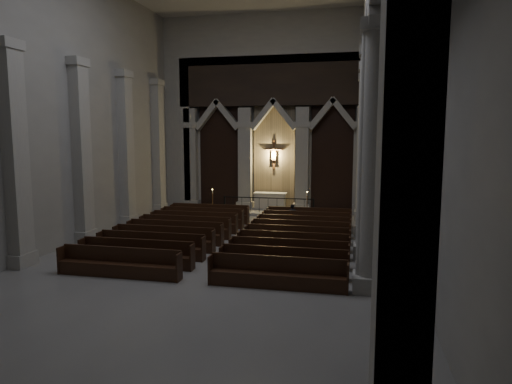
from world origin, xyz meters
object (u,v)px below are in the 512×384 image
(altar_rail, at_px, (268,203))
(pews, at_px, (234,239))
(altar, at_px, (270,201))
(candle_stand_left, at_px, (213,207))
(candle_stand_right, at_px, (307,212))
(worshipper, at_px, (293,216))

(altar_rail, distance_m, pews, 7.78)
(altar, relative_size, candle_stand_left, 1.38)
(altar_rail, relative_size, candle_stand_right, 3.44)
(altar, distance_m, candle_stand_right, 3.34)
(altar, height_order, worshipper, worshipper)
(altar, distance_m, worshipper, 4.95)
(candle_stand_left, relative_size, pews, 0.14)
(candle_stand_left, height_order, candle_stand_right, candle_stand_right)
(candle_stand_left, distance_m, pews, 8.44)
(candle_stand_left, distance_m, candle_stand_right, 5.89)
(candle_stand_right, bearing_deg, altar_rail, 159.13)
(altar, bearing_deg, altar_rail, -85.05)
(candle_stand_left, xyz_separation_m, candle_stand_right, (5.82, -0.86, 0.03))
(altar, height_order, pews, altar)
(altar_rail, bearing_deg, pews, -90.00)
(altar_rail, xyz_separation_m, pews, (0.00, -7.77, -0.39))
(worshipper, bearing_deg, pews, -124.58)
(altar, xyz_separation_m, candle_stand_left, (-3.31, -1.33, -0.27))
(candle_stand_left, bearing_deg, pews, -66.09)
(candle_stand_right, bearing_deg, candle_stand_left, 171.63)
(altar_rail, bearing_deg, altar, 94.95)
(candle_stand_left, relative_size, candle_stand_right, 0.92)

